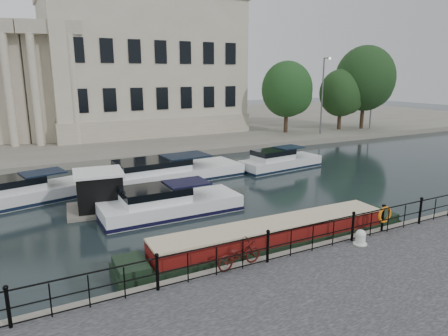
# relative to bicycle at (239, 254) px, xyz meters

# --- Properties ---
(ground_plane) EXTENTS (160.00, 160.00, 0.00)m
(ground_plane) POSITION_rel_bicycle_xyz_m (1.05, 2.10, -1.01)
(ground_plane) COLOR black
(ground_plane) RESTS_ON ground
(far_bank) EXTENTS (120.00, 42.00, 0.55)m
(far_bank) POSITION_rel_bicycle_xyz_m (1.05, 41.10, -0.73)
(far_bank) COLOR #6B665B
(far_bank) RESTS_ON ground_plane
(railing) EXTENTS (24.14, 0.14, 1.22)m
(railing) POSITION_rel_bicycle_xyz_m (1.05, -0.15, 0.19)
(railing) COLOR black
(railing) RESTS_ON near_quay
(civic_building) EXTENTS (53.55, 31.84, 16.85)m
(civic_building) POSITION_rel_bicycle_xyz_m (0.06, 36.81, 6.03)
(civic_building) COLOR #ADA38C
(civic_building) RESTS_ON far_bank
(lamp_posts) EXTENTS (8.24, 1.55, 8.07)m
(lamp_posts) POSITION_rel_bicycle_xyz_m (27.05, 22.80, 3.79)
(lamp_posts) COLOR #59595B
(lamp_posts) RESTS_ON far_bank
(bicycle) EXTENTS (1.81, 0.83, 0.92)m
(bicycle) POSITION_rel_bicycle_xyz_m (0.00, 0.00, 0.00)
(bicycle) COLOR #3F0E0B
(bicycle) RESTS_ON near_quay
(mooring_bollard) EXTENTS (0.53, 0.53, 0.59)m
(mooring_bollard) POSITION_rel_bicycle_xyz_m (5.09, -0.55, -0.18)
(mooring_bollard) COLOR silver
(mooring_bollard) RESTS_ON near_quay
(life_ring_post) EXTENTS (0.71, 0.19, 1.16)m
(life_ring_post) POSITION_rel_bicycle_xyz_m (6.89, -0.07, 0.27)
(life_ring_post) COLOR black
(life_ring_post) RESTS_ON near_quay
(narrowboat) EXTENTS (12.80, 1.98, 1.48)m
(narrowboat) POSITION_rel_bicycle_xyz_m (2.48, 1.55, -0.64)
(narrowboat) COLOR black
(narrowboat) RESTS_ON ground_plane
(harbour_hut) EXTENTS (3.58, 3.09, 2.20)m
(harbour_hut) POSITION_rel_bicycle_xyz_m (-2.81, 9.76, -0.06)
(harbour_hut) COLOR #6B665B
(harbour_hut) RESTS_ON ground_plane
(cabin_cruisers) EXTENTS (24.56, 9.62, 1.99)m
(cabin_cruisers) POSITION_rel_bicycle_xyz_m (1.48, 12.21, -0.64)
(cabin_cruisers) COLOR white
(cabin_cruisers) RESTS_ON ground_plane
(trees) EXTENTS (16.27, 7.72, 9.67)m
(trees) POSITION_rel_bicycle_xyz_m (27.30, 24.33, 4.56)
(trees) COLOR black
(trees) RESTS_ON far_bank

